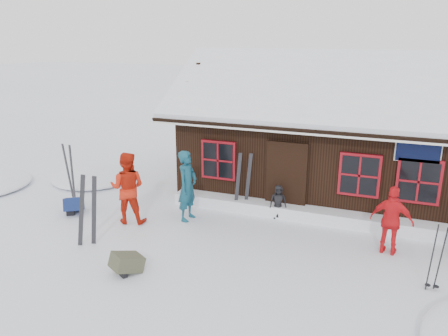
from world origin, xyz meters
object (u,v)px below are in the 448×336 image
Objects in this scene: skier_crouched at (278,202)px; skier_orange_left at (128,188)px; ski_poles at (436,259)px; backpack_blue at (74,207)px; skier_orange_right at (392,221)px; skier_teal at (187,186)px; ski_pair_left at (88,212)px; backpack_olive at (127,266)px.

skier_orange_left is at bearing -172.62° from skier_crouched.
backpack_blue is at bearing 176.20° from ski_poles.
skier_orange_right is 8.33m from backpack_blue.
skier_teal reaches higher than ski_poles.
ski_poles is (3.72, -2.36, 0.20)m from skier_crouched.
skier_orange_right is (6.51, 0.62, -0.16)m from skier_orange_left.
skier_teal is 1.36× the size of ski_poles.
skier_orange_left is 1.19× the size of skier_orange_right.
backpack_blue is (-1.65, 1.43, -0.67)m from ski_pair_left.
skier_orange_left is 1.07× the size of ski_pair_left.
backpack_blue is at bearing 13.61° from skier_orange_right.
skier_orange_left is 7.39m from ski_poles.
skier_orange_right is 1.72× the size of skier_crouched.
ski_poles is (5.96, -1.37, -0.29)m from skier_teal.
backpack_olive is (3.19, -2.23, -0.01)m from backpack_blue.
ski_poles is at bearing 159.17° from skier_orange_left.
skier_teal is 2.94× the size of backpack_blue.
skier_orange_left is at bearing 120.95° from skier_teal.
skier_teal is 5.12m from skier_orange_right.
ski_pair_left is 1.27× the size of ski_poles.
skier_orange_right reaches higher than ski_poles.
backpack_olive is (-5.10, -2.90, -0.64)m from skier_orange_right.
skier_orange_left reaches higher than backpack_blue.
skier_crouched reaches higher than backpack_blue.
ski_poles reaches higher than backpack_olive.
ski_pair_left reaches higher than backpack_olive.
skier_orange_right is at bearing 123.27° from ski_poles.
backpack_blue is (-9.12, 0.61, -0.49)m from ski_poles.
backpack_blue is (-8.28, -0.67, -0.63)m from skier_orange_right.
skier_teal is 3.35m from backpack_blue.
skier_crouched is 1.43× the size of backpack_blue.
ski_poles is at bearing -99.17° from skier_teal.
backpack_blue is (-3.17, -0.77, -0.78)m from skier_teal.
skier_crouched is 4.56m from backpack_olive.
skier_crouched is at bearing 90.87° from backpack_olive.
ski_pair_left is 2.28m from backpack_blue.
skier_teal reaches higher than skier_orange_right.
backpack_blue is at bearing -13.96° from skier_orange_left.
skier_crouched is at bearing 20.93° from ski_pair_left.
ski_pair_left is at bearing -74.67° from backpack_blue.
skier_orange_right is 1.54m from ski_poles.
skier_teal reaches higher than backpack_olive.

